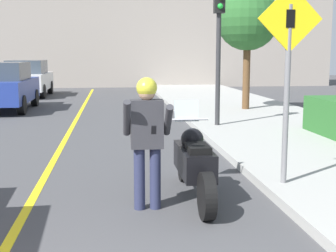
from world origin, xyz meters
name	(u,v)px	position (x,y,z in m)	size (l,w,h in m)	color
road_center_line	(53,161)	(-0.60, 6.00, 0.00)	(0.12, 36.00, 0.01)	yellow
building_backdrop	(102,7)	(0.00, 26.00, 4.74)	(28.00, 1.20, 9.48)	gray
motorcycle	(194,162)	(1.59, 3.57, 0.49)	(0.62, 2.33, 1.27)	black
person_biker	(147,130)	(0.92, 3.15, 1.01)	(0.59, 0.46, 1.67)	#282D4C
crossing_sign	(288,66)	(2.90, 3.66, 1.78)	(0.91, 0.08, 2.74)	slate
traffic_light	(219,27)	(3.19, 9.19, 2.64)	(0.26, 0.30, 3.59)	#2D2D30
street_tree	(248,20)	(4.95, 12.67, 3.06)	(2.04, 2.04, 3.98)	brown
parked_car_blue	(3,86)	(-3.26, 14.26, 0.86)	(1.88, 4.20, 1.68)	black
parked_car_white	(28,78)	(-3.42, 19.99, 0.86)	(1.88, 4.20, 1.68)	black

